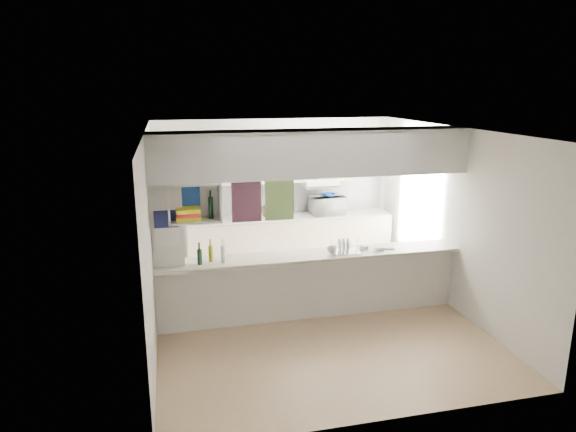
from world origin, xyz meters
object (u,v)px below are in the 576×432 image
object	(u,v)px
microwave	(328,205)
dish_rack	(346,246)
wine_bottles	(212,254)
bowl	(328,195)

from	to	relation	value
microwave	dish_rack	bearing A→B (deg)	73.77
microwave	wine_bottles	bearing A→B (deg)	38.40
dish_rack	microwave	bearing A→B (deg)	86.42
bowl	wine_bottles	size ratio (longest dim) A/B	0.65
microwave	wine_bottles	distance (m)	3.12
microwave	bowl	bearing A→B (deg)	88.35
bowl	dish_rack	size ratio (longest dim) A/B	0.57
wine_bottles	bowl	bearing A→B (deg)	43.38
microwave	wine_bottles	world-z (taller)	microwave
wine_bottles	dish_rack	bearing A→B (deg)	0.60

